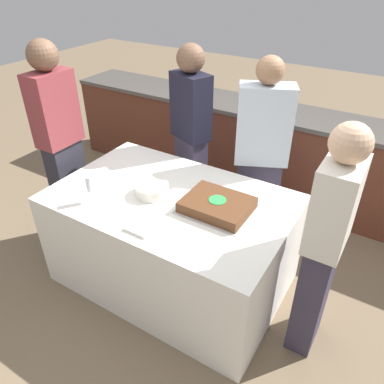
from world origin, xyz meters
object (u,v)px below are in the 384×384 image
at_px(person_seated_right, 325,245).
at_px(person_cutting_cake, 260,158).
at_px(wine_glass, 89,185).
at_px(person_standing_back, 191,136).
at_px(cake, 217,205).
at_px(plate_stack, 152,190).
at_px(person_seated_left, 61,145).

bearing_deg(person_seated_right, person_cutting_cake, -136.73).
height_order(wine_glass, person_standing_back, person_standing_back).
xyz_separation_m(cake, plate_stack, (-0.47, -0.07, 0.00)).
height_order(person_cutting_cake, person_seated_left, person_seated_left).
bearing_deg(person_cutting_cake, person_seated_right, 108.63).
height_order(cake, person_cutting_cake, person_cutting_cake).
bearing_deg(person_seated_right, wine_glass, -77.60).
relative_size(plate_stack, person_seated_left, 0.14).
xyz_separation_m(cake, person_cutting_cake, (0.00, 0.72, 0.02)).
distance_m(cake, person_seated_left, 1.40).
relative_size(wine_glass, person_seated_left, 0.11).
distance_m(person_seated_right, person_standing_back, 1.55).
relative_size(person_cutting_cake, person_seated_right, 1.04).
distance_m(wine_glass, person_seated_left, 0.71).
distance_m(cake, plate_stack, 0.48).
height_order(plate_stack, wine_glass, wine_glass).
bearing_deg(wine_glass, person_cutting_cake, 54.39).
bearing_deg(wine_glass, person_seated_left, 152.57).
relative_size(person_seated_left, person_standing_back, 1.05).
distance_m(person_cutting_cake, person_seated_left, 1.59).
height_order(wine_glass, person_seated_left, person_seated_left).
bearing_deg(person_cutting_cake, person_standing_back, -24.64).
height_order(cake, plate_stack, cake).
bearing_deg(person_seated_right, cake, -92.85).
bearing_deg(wine_glass, person_seated_right, 12.40).
bearing_deg(plate_stack, person_seated_left, 177.60).
bearing_deg(cake, person_seated_right, -2.85).
distance_m(wine_glass, person_standing_back, 1.08).
distance_m(wine_glass, person_seated_right, 1.52).
height_order(plate_stack, person_standing_back, person_standing_back).
relative_size(wine_glass, person_cutting_cake, 0.12).
relative_size(cake, wine_glass, 2.40).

